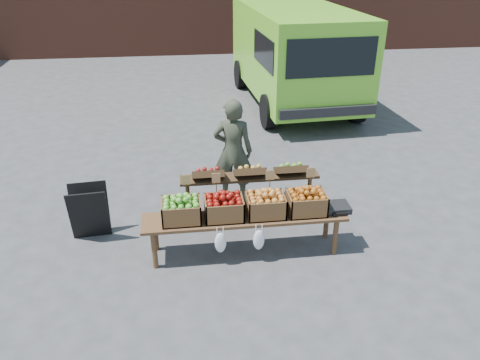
{
  "coord_description": "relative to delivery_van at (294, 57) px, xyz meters",
  "views": [
    {
      "loc": [
        -0.48,
        -4.73,
        3.82
      ],
      "look_at": [
        0.25,
        0.99,
        0.85
      ],
      "focal_mm": 35.0,
      "sensor_mm": 36.0,
      "label": 1
    }
  ],
  "objects": [
    {
      "name": "weighing_scale",
      "position": [
        -0.88,
        -6.39,
        -0.59
      ],
      "size": [
        0.34,
        0.3,
        0.08
      ],
      "primitive_type": "cube",
      "color": "black",
      "rests_on": "display_bench"
    },
    {
      "name": "crate_golden_apples",
      "position": [
        -2.95,
        -6.39,
        -0.49
      ],
      "size": [
        0.5,
        0.4,
        0.28
      ],
      "primitive_type": null,
      "color": "#38821C",
      "rests_on": "display_bench"
    },
    {
      "name": "chalkboard_sign",
      "position": [
        -4.25,
        -5.74,
        -0.8
      ],
      "size": [
        0.55,
        0.34,
        0.8
      ],
      "primitive_type": null,
      "rotation": [
        0.0,
        0.0,
        0.09
      ],
      "color": "black",
      "rests_on": "ground"
    },
    {
      "name": "back_table",
      "position": [
        -1.96,
        -5.67,
        -0.68
      ],
      "size": [
        2.1,
        0.44,
        1.04
      ],
      "primitive_type": null,
      "color": "#382615",
      "rests_on": "ground"
    },
    {
      "name": "delivery_van",
      "position": [
        0.0,
        0.0,
        0.0
      ],
      "size": [
        2.78,
        5.49,
        2.4
      ],
      "primitive_type": null,
      "rotation": [
        0.0,
        0.0,
        0.06
      ],
      "color": "#6CC82A",
      "rests_on": "ground"
    },
    {
      "name": "crate_russet_pears",
      "position": [
        -2.4,
        -6.39,
        -0.49
      ],
      "size": [
        0.5,
        0.4,
        0.28
      ],
      "primitive_type": null,
      "color": "#680800",
      "rests_on": "display_bench"
    },
    {
      "name": "crate_green_apples",
      "position": [
        -1.3,
        -6.39,
        -0.49
      ],
      "size": [
        0.5,
        0.4,
        0.28
      ],
      "primitive_type": null,
      "color": "#A54C1F",
      "rests_on": "display_bench"
    },
    {
      "name": "display_bench",
      "position": [
        -2.13,
        -6.39,
        -0.91
      ],
      "size": [
        2.7,
        0.56,
        0.57
      ],
      "primitive_type": null,
      "color": "#50341E",
      "rests_on": "ground"
    },
    {
      "name": "ground",
      "position": [
        -2.38,
        -6.88,
        -1.2
      ],
      "size": [
        80.0,
        80.0,
        0.0
      ],
      "primitive_type": "plane",
      "color": "#404043"
    },
    {
      "name": "crate_red_apples",
      "position": [
        -1.85,
        -6.39,
        -0.49
      ],
      "size": [
        0.5,
        0.4,
        0.28
      ],
      "primitive_type": null,
      "color": "#B19422",
      "rests_on": "display_bench"
    },
    {
      "name": "vendor",
      "position": [
        -2.11,
        -4.91,
        -0.34
      ],
      "size": [
        0.69,
        0.53,
        1.71
      ],
      "primitive_type": "imported",
      "rotation": [
        0.0,
        0.0,
        2.93
      ],
      "color": "#303627",
      "rests_on": "ground"
    }
  ]
}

